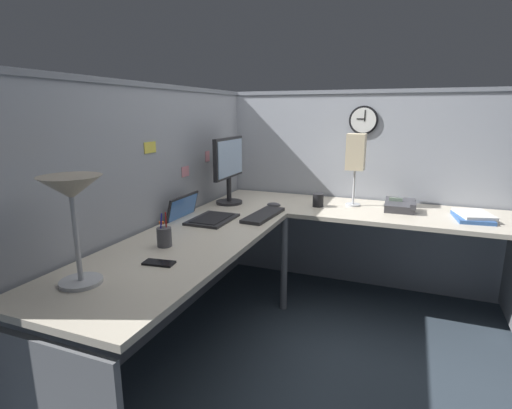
% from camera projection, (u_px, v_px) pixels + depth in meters
% --- Properties ---
extents(ground_plane, '(6.80, 6.80, 0.00)m').
position_uv_depth(ground_plane, '(298.00, 323.00, 2.70)').
color(ground_plane, '#2D3842').
extents(cubicle_wall_back, '(2.57, 0.12, 1.58)m').
position_uv_depth(cubicle_wall_back, '(154.00, 212.00, 2.50)').
color(cubicle_wall_back, '#999EA8').
rests_on(cubicle_wall_back, ground).
extents(cubicle_wall_right, '(0.12, 2.37, 1.58)m').
position_uv_depth(cubicle_wall_right, '(361.00, 190.00, 3.21)').
color(cubicle_wall_right, '#999EA8').
rests_on(cubicle_wall_right, ground).
extents(desk, '(2.35, 2.15, 0.73)m').
position_uv_depth(desk, '(302.00, 243.00, 2.40)').
color(desk, beige).
rests_on(desk, ground).
extents(monitor, '(0.46, 0.20, 0.50)m').
position_uv_depth(monitor, '(229.00, 165.00, 2.93)').
color(monitor, '#232326').
rests_on(monitor, desk).
extents(laptop, '(0.34, 0.38, 0.22)m').
position_uv_depth(laptop, '(199.00, 215.00, 2.56)').
color(laptop, '#232326').
rests_on(laptop, desk).
extents(keyboard, '(0.44, 0.17, 0.02)m').
position_uv_depth(keyboard, '(263.00, 215.00, 2.62)').
color(keyboard, '#232326').
rests_on(keyboard, desk).
extents(computer_mouse, '(0.06, 0.10, 0.03)m').
position_uv_depth(computer_mouse, '(274.00, 205.00, 2.88)').
color(computer_mouse, '#38383D').
rests_on(computer_mouse, desk).
extents(desk_lamp_dome, '(0.24, 0.24, 0.44)m').
position_uv_depth(desk_lamp_dome, '(72.00, 197.00, 1.52)').
color(desk_lamp_dome, '#B7BABF').
rests_on(desk_lamp_dome, desk).
extents(pen_cup, '(0.08, 0.08, 0.18)m').
position_uv_depth(pen_cup, '(164.00, 237.00, 2.04)').
color(pen_cup, '#4C4C51').
rests_on(pen_cup, desk).
extents(cell_phone, '(0.09, 0.15, 0.01)m').
position_uv_depth(cell_phone, '(159.00, 263.00, 1.81)').
color(cell_phone, black).
rests_on(cell_phone, desk).
extents(office_phone, '(0.19, 0.21, 0.11)m').
position_uv_depth(office_phone, '(401.00, 206.00, 2.75)').
color(office_phone, '#38383D').
rests_on(office_phone, desk).
extents(book_stack, '(0.32, 0.26, 0.04)m').
position_uv_depth(book_stack, '(473.00, 216.00, 2.55)').
color(book_stack, '#335999').
rests_on(book_stack, desk).
extents(desk_lamp_paper, '(0.13, 0.13, 0.53)m').
position_uv_depth(desk_lamp_paper, '(356.00, 154.00, 2.85)').
color(desk_lamp_paper, '#B7BABF').
rests_on(desk_lamp_paper, desk).
extents(coffee_mug, '(0.08, 0.08, 0.10)m').
position_uv_depth(coffee_mug, '(318.00, 200.00, 2.89)').
color(coffee_mug, black).
rests_on(coffee_mug, desk).
extents(wall_clock, '(0.04, 0.22, 0.22)m').
position_uv_depth(wall_clock, '(364.00, 120.00, 3.03)').
color(wall_clock, black).
extents(pinned_note_leftmost, '(0.06, 0.00, 0.08)m').
position_uv_depth(pinned_note_leftmost, '(207.00, 156.00, 2.98)').
color(pinned_note_leftmost, pink).
extents(pinned_note_middle, '(0.11, 0.00, 0.07)m').
position_uv_depth(pinned_note_middle, '(150.00, 147.00, 2.32)').
color(pinned_note_middle, '#EAD84C').
extents(pinned_note_rightmost, '(0.09, 0.00, 0.07)m').
position_uv_depth(pinned_note_rightmost, '(185.00, 172.00, 2.71)').
color(pinned_note_rightmost, pink).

